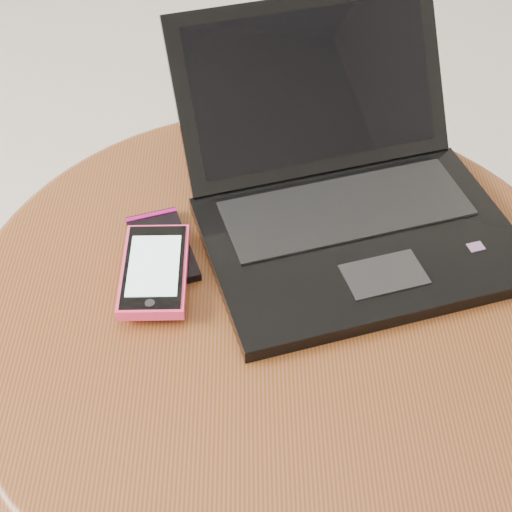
{
  "coord_description": "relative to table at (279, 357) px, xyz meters",
  "views": [
    {
      "loc": [
        -0.06,
        -0.51,
        1.13
      ],
      "look_at": [
        -0.05,
        0.01,
        0.6
      ],
      "focal_mm": 52.53,
      "sensor_mm": 36.0,
      "label": 1
    }
  ],
  "objects": [
    {
      "name": "table",
      "position": [
        0.0,
        0.0,
        0.0
      ],
      "size": [
        0.68,
        0.68,
        0.54
      ],
      "color": "#4E2812",
      "rests_on": "ground"
    },
    {
      "name": "laptop",
      "position": [
        0.08,
        0.11,
        0.15
      ],
      "size": [
        0.42,
        0.43,
        0.19
      ],
      "color": "black",
      "rests_on": "table"
    },
    {
      "name": "phone_black",
      "position": [
        -0.13,
        0.06,
        0.12
      ],
      "size": [
        0.09,
        0.13,
        0.01
      ],
      "color": "black",
      "rests_on": "table"
    },
    {
      "name": "phone_pink",
      "position": [
        -0.13,
        0.02,
        0.13
      ],
      "size": [
        0.07,
        0.13,
        0.02
      ],
      "color": "#FF3868",
      "rests_on": "phone_black"
    }
  ]
}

